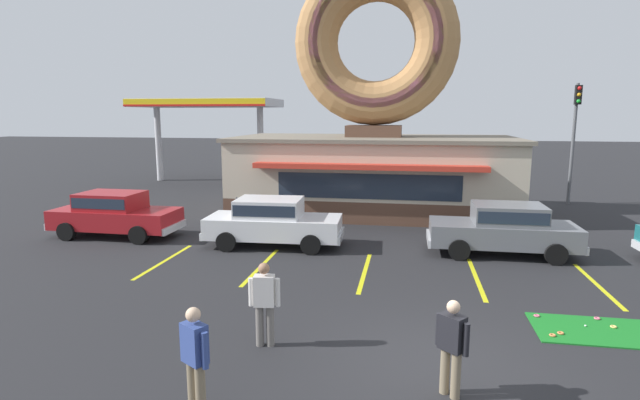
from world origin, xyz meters
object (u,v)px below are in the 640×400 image
car_white (272,220)px  traffic_light_pole (575,128)px  car_grey (504,227)px  car_red (114,212)px  pedestrian_blue_sweater_man (452,344)px  golf_ball (585,326)px  pedestrian_leather_jacket_man (264,300)px  trash_bin (243,208)px  pedestrian_hooded_kid (195,356)px

car_white → traffic_light_pole: traffic_light_pole is taller
car_white → car_grey: same height
car_red → pedestrian_blue_sweater_man: bearing=-37.6°
golf_ball → traffic_light_pole: size_ratio=0.01×
car_red → pedestrian_blue_sweater_man: size_ratio=2.94×
pedestrian_leather_jacket_man → car_red: bearing=136.4°
car_white → traffic_light_pole: bearing=40.1°
trash_bin → car_white: bearing=-58.4°
golf_ball → car_white: size_ratio=0.01×
car_red → traffic_light_pole: size_ratio=0.79×
pedestrian_hooded_kid → pedestrian_leather_jacket_man: 2.30m
car_white → pedestrian_blue_sweater_man: size_ratio=2.97×
pedestrian_hooded_kid → trash_bin: bearing=106.0°
pedestrian_leather_jacket_man → trash_bin: size_ratio=1.67×
pedestrian_blue_sweater_man → traffic_light_pole: bearing=69.1°
car_red → car_grey: size_ratio=1.00×
pedestrian_hooded_kid → traffic_light_pole: size_ratio=0.28×
car_white → car_grey: 7.39m
car_red → traffic_light_pole: 20.88m
car_white → traffic_light_pole: size_ratio=0.80×
pedestrian_hooded_kid → pedestrian_leather_jacket_man: pedestrian_hooded_kid is taller
golf_ball → pedestrian_hooded_kid: (-6.63, -4.18, 0.85)m
car_white → car_red: bearing=177.1°
car_white → pedestrian_hooded_kid: (1.45, -9.36, 0.03)m
pedestrian_leather_jacket_man → car_grey: bearing=52.8°
pedestrian_blue_sweater_man → pedestrian_hooded_kid: bearing=-162.9°
pedestrian_hooded_kid → trash_bin: 13.63m
golf_ball → car_red: 15.06m
car_white → car_red: size_ratio=1.01×
car_grey → pedestrian_leather_jacket_man: pedestrian_leather_jacket_man is taller
golf_ball → car_grey: car_grey is taller
car_white → pedestrian_hooded_kid: pedestrian_hooded_kid is taller
pedestrian_leather_jacket_man → trash_bin: 11.59m
pedestrian_blue_sweater_man → trash_bin: (-7.43, 11.96, -0.36)m
pedestrian_leather_jacket_man → traffic_light_pole: bearing=59.1°
pedestrian_blue_sweater_man → car_white: bearing=122.0°
trash_bin → traffic_light_pole: 16.22m
car_white → trash_bin: size_ratio=4.75×
golf_ball → car_white: bearing=147.3°
car_white → pedestrian_leather_jacket_man: bearing=-75.6°
car_grey → trash_bin: (-9.68, 3.48, -0.37)m
car_white → pedestrian_leather_jacket_man: 7.32m
car_grey → trash_bin: car_grey is taller
traffic_light_pole → golf_ball: bearing=-104.9°
car_white → car_grey: (7.38, 0.25, 0.00)m
car_grey → car_white: bearing=-178.0°
golf_ball → pedestrian_blue_sweater_man: 4.31m
golf_ball → pedestrian_leather_jacket_man: 6.60m
car_red → pedestrian_leather_jacket_man: (7.74, -7.38, 0.03)m
pedestrian_leather_jacket_man → traffic_light_pole: 20.42m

